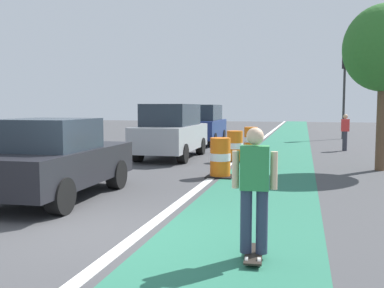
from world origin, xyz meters
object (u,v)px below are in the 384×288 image
object	(u,v)px
traffic_barrel_front	(220,158)
traffic_barrel_mid	(235,147)
parked_suv_second	(171,131)
street_tree_sidewalk	(384,49)
pedestrian_crossing	(345,131)
parked_suv_third	(202,124)
parked_sedan_nearest	(55,160)
traffic_light_corner	(345,80)
traffic_barrel_back	(251,140)
skateboarder_on_lane	(254,189)

from	to	relation	value
traffic_barrel_front	traffic_barrel_mid	distance (m)	3.46
parked_suv_second	street_tree_sidewalk	xyz separation A→B (m)	(7.12, -1.44, 2.63)
parked_suv_second	pedestrian_crossing	world-z (taller)	parked_suv_second
parked_suv_third	pedestrian_crossing	size ratio (longest dim) A/B	2.89
parked_sedan_nearest	pedestrian_crossing	world-z (taller)	parked_sedan_nearest
parked_suv_third	traffic_light_corner	xyz separation A→B (m)	(7.40, 5.56, 2.47)
parked_suv_third	street_tree_sidewalk	distance (m)	10.94
traffic_barrel_front	traffic_barrel_back	size ratio (longest dim) A/B	1.00
skateboarder_on_lane	traffic_light_corner	size ratio (longest dim) A/B	0.33
traffic_barrel_back	street_tree_sidewalk	xyz separation A→B (m)	(4.41, -3.95, 3.14)
traffic_light_corner	parked_suv_second	bearing A→B (deg)	-121.31
skateboarder_on_lane	parked_sedan_nearest	bearing A→B (deg)	150.22
traffic_barrel_mid	traffic_barrel_back	xyz separation A→B (m)	(0.22, 2.96, 0.00)
parked_suv_third	traffic_barrel_back	xyz separation A→B (m)	(2.96, -3.69, -0.50)
skateboarder_on_lane	traffic_barrel_front	distance (m)	6.41
parked_suv_second	parked_suv_third	world-z (taller)	same
skateboarder_on_lane	pedestrian_crossing	bearing A→B (deg)	80.78
traffic_barrel_mid	street_tree_sidewalk	world-z (taller)	street_tree_sidewalk
traffic_barrel_front	traffic_barrel_back	world-z (taller)	same
traffic_barrel_back	pedestrian_crossing	xyz separation A→B (m)	(3.90, 1.91, 0.33)
traffic_barrel_mid	traffic_light_corner	distance (m)	13.40
traffic_barrel_front	traffic_barrel_mid	size ratio (longest dim) A/B	1.00
traffic_barrel_back	street_tree_sidewalk	size ratio (longest dim) A/B	0.22
parked_suv_third	traffic_light_corner	size ratio (longest dim) A/B	0.91
skateboarder_on_lane	parked_suv_second	xyz separation A→B (m)	(-4.26, 10.09, 0.12)
skateboarder_on_lane	pedestrian_crossing	size ratio (longest dim) A/B	1.05
traffic_barrel_front	street_tree_sidewalk	bearing A→B (deg)	28.74
parked_suv_second	parked_suv_third	distance (m)	6.21
traffic_barrel_front	parked_suv_second	bearing A→B (deg)	124.00
traffic_barrel_front	traffic_light_corner	distance (m)	16.57
skateboarder_on_lane	parked_suv_third	size ratio (longest dim) A/B	0.36
parked_suv_third	traffic_barrel_front	xyz separation A→B (m)	(2.88, -10.10, -0.50)
parked_suv_second	traffic_light_corner	distance (m)	13.98
traffic_barrel_front	traffic_light_corner	xyz separation A→B (m)	(4.52, 15.66, 2.97)
parked_suv_second	street_tree_sidewalk	world-z (taller)	street_tree_sidewalk
pedestrian_crossing	traffic_barrel_mid	bearing A→B (deg)	-130.21
traffic_light_corner	street_tree_sidewalk	world-z (taller)	traffic_light_corner
traffic_barrel_front	street_tree_sidewalk	distance (m)	6.01
parked_sedan_nearest	traffic_barrel_front	xyz separation A→B (m)	(2.86, 3.62, -0.30)
traffic_barrel_front	street_tree_sidewalk	size ratio (longest dim) A/B	0.22
parked_sedan_nearest	traffic_barrel_front	size ratio (longest dim) A/B	3.80
parked_suv_third	street_tree_sidewalk	world-z (taller)	street_tree_sidewalk
parked_suv_third	parked_suv_second	bearing A→B (deg)	-87.70
parked_suv_third	traffic_barrel_front	distance (m)	10.52
parked_suv_second	traffic_barrel_back	world-z (taller)	parked_suv_second
parked_sedan_nearest	parked_suv_second	size ratio (longest dim) A/B	0.89
pedestrian_crossing	street_tree_sidewalk	xyz separation A→B (m)	(0.51, -5.87, 2.80)
traffic_barrel_front	pedestrian_crossing	size ratio (longest dim) A/B	0.68
traffic_barrel_back	traffic_light_corner	distance (m)	10.67
parked_suv_third	traffic_barrel_mid	xyz separation A→B (m)	(2.74, -6.65, -0.50)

